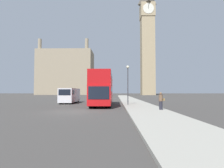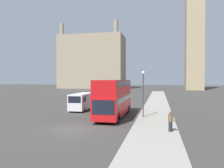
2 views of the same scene
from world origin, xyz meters
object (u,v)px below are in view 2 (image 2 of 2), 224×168
object	(u,v)px
white_van	(82,101)
parked_sedan	(120,94)
red_double_decker_bus	(114,96)
pedestrian	(171,121)
clock_tower	(195,15)
street_lamp	(143,86)

from	to	relation	value
white_van	parked_sedan	world-z (taller)	white_van
white_van	parked_sedan	xyz separation A→B (m)	(0.88, 24.47, -0.51)
red_double_decker_bus	parked_sedan	bearing A→B (deg)	98.97
red_double_decker_bus	parked_sedan	distance (m)	29.17
pedestrian	white_van	bearing A→B (deg)	136.00
white_van	pedestrian	bearing A→B (deg)	-44.00
clock_tower	parked_sedan	distance (m)	53.99
street_lamp	white_van	bearing A→B (deg)	151.59
pedestrian	parked_sedan	world-z (taller)	pedestrian
white_van	parked_sedan	bearing A→B (deg)	87.94
clock_tower	red_double_decker_bus	xyz separation A→B (m)	(-18.58, -67.82, -27.63)
street_lamp	parked_sedan	xyz separation A→B (m)	(-7.86, 29.20, -2.78)
pedestrian	street_lamp	xyz separation A→B (m)	(-2.59, 6.22, 2.55)
pedestrian	street_lamp	bearing A→B (deg)	112.62
pedestrian	red_double_decker_bus	bearing A→B (deg)	131.63
red_double_decker_bus	pedestrian	size ratio (longest dim) A/B	6.32
red_double_decker_bus	white_van	bearing A→B (deg)	141.61
clock_tower	pedestrian	xyz separation A→B (m)	(-12.67, -74.47, -29.02)
clock_tower	street_lamp	world-z (taller)	clock_tower
white_van	pedestrian	distance (m)	15.76
red_double_decker_bus	white_van	world-z (taller)	red_double_decker_bus
street_lamp	red_double_decker_bus	bearing A→B (deg)	172.61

